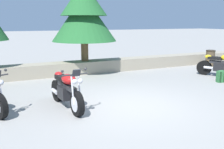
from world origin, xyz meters
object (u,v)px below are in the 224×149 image
rider_backpack (221,76)px  trash_bin (210,58)px  motorcycle_yellow_far_right (222,66)px  pine_tree_mid_right (84,11)px  motorcycle_red_centre (67,90)px

rider_backpack → trash_bin: (2.19, 2.70, 0.19)m
motorcycle_yellow_far_right → rider_backpack: bearing=-139.5°
rider_backpack → pine_tree_mid_right: (-4.15, 3.89, 2.49)m
motorcycle_red_centre → rider_backpack: size_ratio=4.39×
motorcycle_red_centre → pine_tree_mid_right: bearing=65.4°
pine_tree_mid_right → trash_bin: (6.34, -1.19, -2.30)m
motorcycle_red_centre → pine_tree_mid_right: (1.98, 4.31, 2.25)m
motorcycle_yellow_far_right → pine_tree_mid_right: 6.30m
rider_backpack → trash_bin: trash_bin is taller
rider_backpack → pine_tree_mid_right: pine_tree_mid_right is taller
motorcycle_red_centre → motorcycle_yellow_far_right: bearing=9.0°
motorcycle_red_centre → motorcycle_yellow_far_right: (6.91, 1.10, 0.00)m
motorcycle_red_centre → trash_bin: size_ratio=2.40×
rider_backpack → motorcycle_red_centre: bearing=-176.1°
pine_tree_mid_right → trash_bin: bearing=-10.6°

